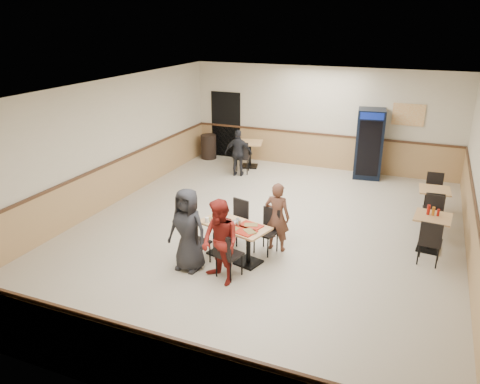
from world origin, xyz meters
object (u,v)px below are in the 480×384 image
at_px(side_table_near, 431,227).
at_px(diner_woman_left, 188,230).
at_px(side_table_far, 433,199).
at_px(back_table, 250,150).
at_px(main_table, 234,236).
at_px(diner_man_opposite, 277,217).
at_px(lone_diner, 238,153).
at_px(pepsi_cooler, 369,144).
at_px(diner_woman_right, 220,242).
at_px(trash_bin, 209,147).

bearing_deg(side_table_near, diner_woman_left, -148.67).
relative_size(side_table_far, back_table, 0.79).
relative_size(main_table, diner_man_opposite, 1.04).
bearing_deg(diner_man_opposite, main_table, 47.76).
distance_m(lone_diner, pepsi_cooler, 3.68).
bearing_deg(diner_woman_left, pepsi_cooler, 76.19).
height_order(diner_woman_left, pepsi_cooler, pepsi_cooler).
height_order(diner_woman_right, trash_bin, diner_woman_right).
bearing_deg(diner_man_opposite, lone_diner, -57.21).
height_order(main_table, diner_woman_right, diner_woman_right).
distance_m(diner_man_opposite, lone_diner, 4.64).
bearing_deg(trash_bin, back_table, -12.63).
height_order(diner_man_opposite, side_table_near, diner_man_opposite).
relative_size(main_table, diner_woman_right, 0.96).
xyz_separation_m(diner_woman_right, pepsi_cooler, (1.50, 6.74, 0.22)).
xyz_separation_m(diner_man_opposite, trash_bin, (-4.01, 5.18, -0.31)).
xyz_separation_m(lone_diner, side_table_far, (5.25, -1.15, -0.20)).
distance_m(diner_woman_left, pepsi_cooler, 6.92).
bearing_deg(main_table, pepsi_cooler, 89.98).
bearing_deg(lone_diner, trash_bin, -51.29).
bearing_deg(diner_woman_right, lone_diner, 137.81).
bearing_deg(diner_woman_right, diner_woman_left, -166.99).
height_order(diner_woman_left, side_table_near, diner_woman_left).
height_order(main_table, diner_man_opposite, diner_man_opposite).
relative_size(lone_diner, back_table, 1.51).
bearing_deg(lone_diner, back_table, -102.89).
bearing_deg(pepsi_cooler, diner_man_opposite, -108.35).
relative_size(back_table, pepsi_cooler, 0.46).
xyz_separation_m(main_table, diner_woman_left, (-0.62, -0.66, 0.30)).
relative_size(side_table_far, trash_bin, 0.91).
distance_m(diner_woman_left, diner_woman_right, 0.75).
relative_size(diner_woman_right, trash_bin, 1.95).
distance_m(main_table, diner_woman_left, 0.96).
height_order(main_table, trash_bin, trash_bin).
xyz_separation_m(diner_woman_right, side_table_near, (3.31, 2.65, -0.28)).
distance_m(diner_woman_left, diner_man_opposite, 1.81).
distance_m(back_table, pepsi_cooler, 3.49).
relative_size(lone_diner, side_table_near, 1.86).
height_order(diner_woman_right, back_table, diner_woman_right).
bearing_deg(pepsi_cooler, trash_bin, 172.85).
distance_m(main_table, side_table_near, 3.86).
xyz_separation_m(diner_man_opposite, lone_diner, (-2.45, 3.94, -0.02)).
xyz_separation_m(diner_woman_left, side_table_near, (4.03, 2.45, -0.30)).
xyz_separation_m(side_table_far, back_table, (-5.25, 2.04, 0.05)).
bearing_deg(diner_woman_right, diner_man_opposite, 99.64).
height_order(diner_man_opposite, trash_bin, diner_man_opposite).
height_order(diner_woman_left, back_table, diner_woman_left).
bearing_deg(main_table, side_table_far, 60.57).
bearing_deg(lone_diner, diner_woman_left, 90.08).
relative_size(diner_man_opposite, side_table_near, 1.93).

